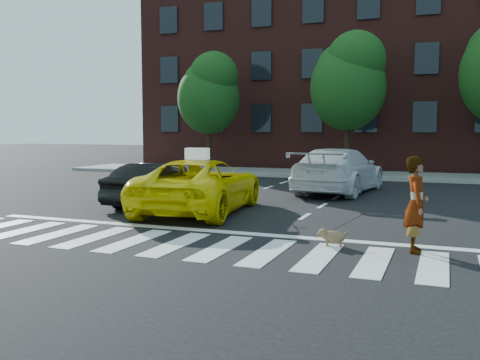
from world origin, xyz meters
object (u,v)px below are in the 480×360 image
Objects in this scene: taxi at (201,186)px; dog at (331,236)px; black_sedan at (160,184)px; tree_left at (209,91)px; white_suv at (339,170)px; woman at (416,204)px; tree_mid at (349,78)px.

taxi is 5.46m from dog.
dog is (6.19, -3.91, -0.46)m from black_sedan.
taxi reaches higher than dog.
dog is (9.99, -16.01, -4.23)m from tree_left.
white_suv is at bearing 87.06° from dog.
woman reaches higher than black_sedan.
taxi reaches higher than black_sedan.
tree_left is 3.49× the size of woman.
tree_left is at bearing 109.08° from dog.
dog is at bearing 86.42° from woman.
taxi is (-1.93, -12.85, -4.09)m from tree_mid.
woman reaches higher than dog.
taxi is at bearing 162.60° from black_sedan.
white_suv is (8.37, -6.75, -3.61)m from tree_left.
tree_left reaches higher than taxi.
taxi is at bearing 71.05° from white_suv.
white_suv reaches higher than taxi.
white_suv is at bearing -120.81° from taxi.
tree_mid is at bearing -76.99° from white_suv.
tree_left reaches higher than dog.
black_sedan is (3.80, -12.10, -3.77)m from tree_left.
tree_left reaches higher than black_sedan.
taxi is 8.66× the size of dog.
white_suv is 9.70m from woman.
tree_mid is 16.85m from dog.
black_sedan is (-1.77, 0.75, -0.09)m from taxi.
tree_left is 19.34m from dog.
woman is at bearing 159.69° from black_sedan.
black_sedan is 8.67m from woman.
tree_mid is 3.82× the size of woman.
tree_mid is 1.24× the size of white_suv.
tree_mid reaches higher than black_sedan.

